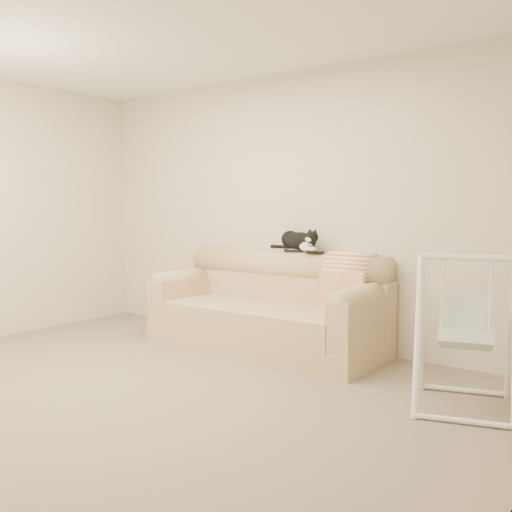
{
  "coord_description": "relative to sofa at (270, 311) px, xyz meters",
  "views": [
    {
      "loc": [
        3.04,
        -2.66,
        1.33
      ],
      "look_at": [
        0.09,
        1.27,
        0.9
      ],
      "focal_mm": 40.0,
      "sensor_mm": 36.0,
      "label": 1
    }
  ],
  "objects": [
    {
      "name": "ground_plane",
      "position": [
        0.01,
        -1.62,
        -0.35
      ],
      "size": [
        5.0,
        5.0,
        0.0
      ],
      "primitive_type": "plane",
      "color": "#73634E",
      "rests_on": "ground"
    },
    {
      "name": "remote_a",
      "position": [
        0.11,
        0.23,
        0.56
      ],
      "size": [
        0.19,
        0.08,
        0.03
      ],
      "color": "black",
      "rests_on": "sofa"
    },
    {
      "name": "tuxedo_cat",
      "position": [
        0.15,
        0.26,
        0.65
      ],
      "size": [
        0.56,
        0.3,
        0.22
      ],
      "color": "black",
      "rests_on": "sofa"
    },
    {
      "name": "throw_blanket",
      "position": [
        0.71,
        0.23,
        0.37
      ],
      "size": [
        0.43,
        0.38,
        0.58
      ],
      "color": "orange",
      "rests_on": "sofa"
    },
    {
      "name": "baby_swing",
      "position": [
        1.94,
        -0.52,
        0.16
      ],
      "size": [
        0.79,
        0.82,
        1.03
      ],
      "color": "white",
      "rests_on": "ground"
    },
    {
      "name": "sofa",
      "position": [
        0.0,
        0.0,
        0.0
      ],
      "size": [
        2.2,
        0.93,
        0.9
      ],
      "color": "tan",
      "rests_on": "ground"
    },
    {
      "name": "room_shell",
      "position": [
        0.01,
        -1.62,
        1.18
      ],
      "size": [
        5.04,
        4.04,
        2.6
      ],
      "color": "beige",
      "rests_on": "ground"
    },
    {
      "name": "remote_b",
      "position": [
        0.36,
        0.21,
        0.56
      ],
      "size": [
        0.17,
        0.06,
        0.02
      ],
      "color": "black",
      "rests_on": "sofa"
    }
  ]
}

